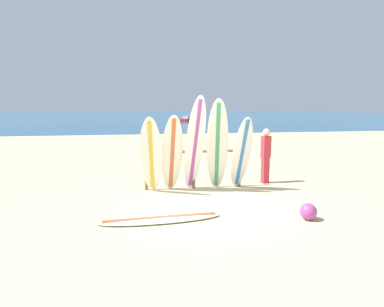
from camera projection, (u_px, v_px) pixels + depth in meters
ground_plane at (209, 208)px, 7.06m from camera, size 120.00×120.00×0.00m
ocean_water at (147, 116)px, 63.64m from camera, size 120.00×80.00×0.01m
surfboard_rack at (194, 161)px, 8.66m from camera, size 2.68×0.09×1.17m
surfboard_leaning_far_left at (151, 156)px, 8.01m from camera, size 0.64×0.87×2.00m
surfboard_leaning_left at (172, 154)px, 8.25m from camera, size 0.63×0.68×2.03m
surfboard_leaning_center_left at (195, 144)px, 8.22m from camera, size 0.67×0.97×2.51m
surfboard_leaning_center at (217, 145)px, 8.31m from camera, size 0.67×0.78×2.44m
surfboard_leaning_center_right at (242, 153)px, 8.47m from camera, size 0.63×0.78×1.98m
surfboard_lying_on_sand at (161, 219)px, 6.32m from camera, size 2.47×0.71×0.08m
beachgoer_standing at (266, 153)px, 9.22m from camera, size 0.29×0.23×1.59m
small_boat_offshore at (186, 119)px, 43.26m from camera, size 1.84×2.33×0.71m
beach_ball at (308, 212)px, 6.34m from camera, size 0.34×0.34×0.34m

